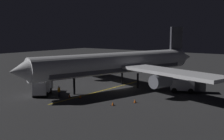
{
  "coord_description": "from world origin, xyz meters",
  "views": [
    {
      "loc": [
        -27.91,
        39.87,
        10.11
      ],
      "look_at": [
        0.0,
        2.0,
        3.5
      ],
      "focal_mm": 43.36,
      "sensor_mm": 36.0,
      "label": 1
    }
  ],
  "objects_px": {
    "baggage_truck": "(43,87)",
    "traffic_cone_far": "(113,104)",
    "catering_truck": "(186,86)",
    "traffic_cone_under_wing": "(80,97)",
    "airliner": "(121,64)",
    "ground_crew_worker": "(59,92)",
    "traffic_cone_near_left": "(70,96)",
    "traffic_cone_near_right": "(135,101)"
  },
  "relations": [
    {
      "from": "baggage_truck",
      "to": "ground_crew_worker",
      "type": "height_order",
      "value": "baggage_truck"
    },
    {
      "from": "traffic_cone_near_right",
      "to": "traffic_cone_under_wing",
      "type": "bearing_deg",
      "value": 17.75
    },
    {
      "from": "baggage_truck",
      "to": "traffic_cone_under_wing",
      "type": "height_order",
      "value": "baggage_truck"
    },
    {
      "from": "traffic_cone_near_left",
      "to": "traffic_cone_under_wing",
      "type": "bearing_deg",
      "value": -160.87
    },
    {
      "from": "baggage_truck",
      "to": "traffic_cone_near_left",
      "type": "height_order",
      "value": "baggage_truck"
    },
    {
      "from": "ground_crew_worker",
      "to": "traffic_cone_near_left",
      "type": "xyz_separation_m",
      "value": [
        -1.42,
        -0.87,
        -0.64
      ]
    },
    {
      "from": "ground_crew_worker",
      "to": "traffic_cone_under_wing",
      "type": "xyz_separation_m",
      "value": [
        -3.13,
        -1.46,
        -0.64
      ]
    },
    {
      "from": "airliner",
      "to": "baggage_truck",
      "type": "height_order",
      "value": "airliner"
    },
    {
      "from": "baggage_truck",
      "to": "traffic_cone_far",
      "type": "bearing_deg",
      "value": -173.74
    },
    {
      "from": "airliner",
      "to": "traffic_cone_under_wing",
      "type": "relative_size",
      "value": 71.38
    },
    {
      "from": "airliner",
      "to": "catering_truck",
      "type": "xyz_separation_m",
      "value": [
        -11.24,
        -3.0,
        -3.22
      ]
    },
    {
      "from": "airliner",
      "to": "baggage_truck",
      "type": "bearing_deg",
      "value": 60.98
    },
    {
      "from": "airliner",
      "to": "traffic_cone_near_left",
      "type": "relative_size",
      "value": 71.38
    },
    {
      "from": "airliner",
      "to": "traffic_cone_far",
      "type": "bearing_deg",
      "value": 119.24
    },
    {
      "from": "catering_truck",
      "to": "traffic_cone_far",
      "type": "bearing_deg",
      "value": 70.05
    },
    {
      "from": "catering_truck",
      "to": "ground_crew_worker",
      "type": "bearing_deg",
      "value": 45.67
    },
    {
      "from": "catering_truck",
      "to": "traffic_cone_far",
      "type": "height_order",
      "value": "catering_truck"
    },
    {
      "from": "traffic_cone_near_left",
      "to": "traffic_cone_under_wing",
      "type": "distance_m",
      "value": 1.81
    },
    {
      "from": "ground_crew_worker",
      "to": "traffic_cone_far",
      "type": "bearing_deg",
      "value": -173.54
    },
    {
      "from": "baggage_truck",
      "to": "catering_truck",
      "type": "relative_size",
      "value": 1.01
    },
    {
      "from": "catering_truck",
      "to": "traffic_cone_under_wing",
      "type": "distance_m",
      "value": 17.92
    },
    {
      "from": "airliner",
      "to": "ground_crew_worker",
      "type": "xyz_separation_m",
      "value": [
        3.5,
        12.09,
        -3.51
      ]
    },
    {
      "from": "traffic_cone_far",
      "to": "traffic_cone_under_wing",
      "type": "bearing_deg",
      "value": -3.22
    },
    {
      "from": "traffic_cone_near_left",
      "to": "traffic_cone_near_right",
      "type": "distance_m",
      "value": 10.49
    },
    {
      "from": "airliner",
      "to": "traffic_cone_far",
      "type": "xyz_separation_m",
      "value": [
        -6.16,
        11.0,
        -4.14
      ]
    },
    {
      "from": "baggage_truck",
      "to": "traffic_cone_near_right",
      "type": "height_order",
      "value": "baggage_truck"
    },
    {
      "from": "airliner",
      "to": "traffic_cone_under_wing",
      "type": "bearing_deg",
      "value": 87.98
    },
    {
      "from": "ground_crew_worker",
      "to": "traffic_cone_near_left",
      "type": "distance_m",
      "value": 1.78
    },
    {
      "from": "catering_truck",
      "to": "traffic_cone_near_left",
      "type": "relative_size",
      "value": 10.82
    },
    {
      "from": "traffic_cone_under_wing",
      "to": "traffic_cone_near_right",
      "type": "bearing_deg",
      "value": -162.25
    },
    {
      "from": "traffic_cone_near_right",
      "to": "traffic_cone_far",
      "type": "relative_size",
      "value": 1.0
    },
    {
      "from": "traffic_cone_under_wing",
      "to": "baggage_truck",
      "type": "bearing_deg",
      "value": 15.43
    },
    {
      "from": "ground_crew_worker",
      "to": "traffic_cone_near_left",
      "type": "relative_size",
      "value": 3.16
    },
    {
      "from": "traffic_cone_near_right",
      "to": "traffic_cone_far",
      "type": "distance_m",
      "value": 3.48
    },
    {
      "from": "airliner",
      "to": "catering_truck",
      "type": "distance_m",
      "value": 12.07
    },
    {
      "from": "traffic_cone_near_left",
      "to": "traffic_cone_far",
      "type": "relative_size",
      "value": 1.0
    },
    {
      "from": "traffic_cone_near_right",
      "to": "traffic_cone_under_wing",
      "type": "relative_size",
      "value": 1.0
    },
    {
      "from": "catering_truck",
      "to": "traffic_cone_far",
      "type": "relative_size",
      "value": 10.82
    },
    {
      "from": "ground_crew_worker",
      "to": "traffic_cone_under_wing",
      "type": "height_order",
      "value": "ground_crew_worker"
    },
    {
      "from": "airliner",
      "to": "traffic_cone_near_left",
      "type": "bearing_deg",
      "value": 79.48
    },
    {
      "from": "baggage_truck",
      "to": "catering_truck",
      "type": "height_order",
      "value": "baggage_truck"
    },
    {
      "from": "baggage_truck",
      "to": "traffic_cone_far",
      "type": "distance_m",
      "value": 13.17
    }
  ]
}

